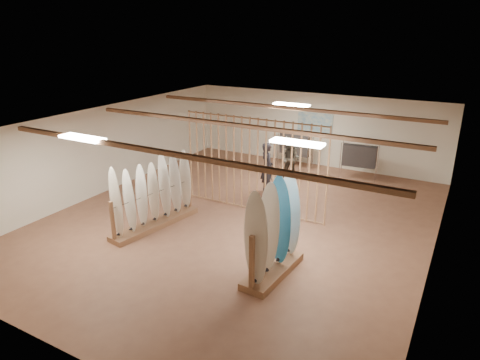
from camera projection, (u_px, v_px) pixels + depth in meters
The scene contains 16 objects.
floor at pixel (240, 220), 12.10m from camera, with size 12.00×12.00×0.00m, color #8E5D45.
ceiling at pixel (240, 122), 11.16m from camera, with size 12.00×12.00×0.00m, color gray.
wall_back at pixel (315, 130), 16.57m from camera, with size 12.00×12.00×0.00m, color white.
wall_front at pixel (55, 281), 6.69m from camera, with size 12.00×12.00×0.00m, color white.
wall_left at pixel (106, 149), 13.91m from camera, with size 12.00×12.00×0.00m, color white.
wall_right at pixel (440, 209), 9.35m from camera, with size 12.00×12.00×0.00m, color white.
ceiling_slats at pixel (240, 125), 11.19m from camera, with size 9.50×6.12×0.10m, color #8E6140.
light_panels at pixel (240, 125), 11.18m from camera, with size 1.20×0.35×0.06m, color white.
bamboo_partition at pixel (253, 165), 12.29m from camera, with size 4.45×0.05×2.78m.
poster at pixel (315, 125), 16.49m from camera, with size 1.40×0.03×0.90m, color #388BC6.
rack_left at pixel (154, 204), 11.50m from camera, with size 0.99×2.81×1.93m.
rack_right at pixel (273, 244), 9.20m from camera, with size 0.73×1.94×2.21m.
clothing_rack_a at pixel (295, 144), 16.35m from camera, with size 1.31×0.50×1.42m.
clothing_rack_b at pixel (359, 156), 15.05m from camera, with size 1.24×0.41×1.33m.
shopper_a at pixel (267, 164), 13.85m from camera, with size 0.69×0.47×1.90m, color #29272E.
shopper_b at pixel (290, 156), 15.04m from camera, with size 0.83×0.65×1.72m, color #37322A.
Camera 1 is at (5.33, -9.64, 5.15)m, focal length 32.00 mm.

